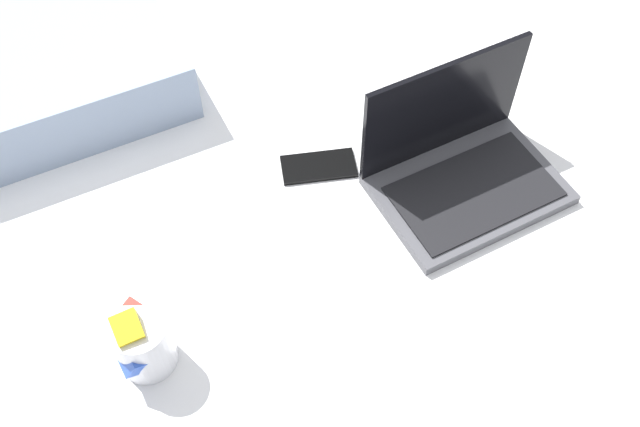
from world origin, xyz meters
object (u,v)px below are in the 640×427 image
object	(u,v)px
snack_cup	(141,342)
cell_phone	(319,166)
pillow	(43,77)
laptop	(462,166)

from	to	relation	value
snack_cup	cell_phone	distance (cm)	47.73
cell_phone	pillow	world-z (taller)	pillow
snack_cup	pillow	bearing A→B (deg)	89.38
laptop	pillow	distance (cm)	82.96
snack_cup	cell_phone	world-z (taller)	snack_cup
laptop	pillow	world-z (taller)	laptop
pillow	cell_phone	bearing A→B (deg)	-44.36
laptop	snack_cup	bearing A→B (deg)	-173.91
laptop	snack_cup	distance (cm)	63.94
laptop	cell_phone	xyz separation A→B (cm)	(-21.92, 14.48, -4.01)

